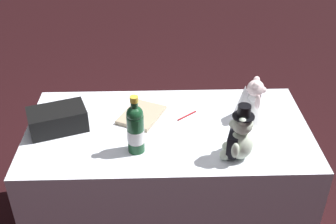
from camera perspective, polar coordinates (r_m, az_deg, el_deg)
name	(u,v)px	position (r m, az deg, el deg)	size (l,w,h in m)	color
ground_plane	(168,224)	(2.77, 0.00, -14.87)	(12.00, 12.00, 0.00)	black
reception_table	(168,180)	(2.50, 0.00, -9.13)	(1.52, 0.80, 0.75)	white
teddy_bear_groom	(239,138)	(2.03, 9.52, -3.47)	(0.16, 0.16, 0.30)	silver
teddy_bear_bride	(251,102)	(2.34, 11.11, 1.38)	(0.21, 0.17, 0.24)	white
champagne_bottle	(135,128)	(2.04, -4.40, -2.22)	(0.09, 0.09, 0.31)	#174626
signing_pen	(188,115)	(2.36, 2.66, -0.44)	(0.12, 0.10, 0.01)	maroon
gift_case_black	(58,119)	(2.30, -14.67, -0.97)	(0.34, 0.27, 0.12)	black
guestbook	(142,115)	(2.36, -3.59, -0.41)	(0.19, 0.25, 0.02)	tan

